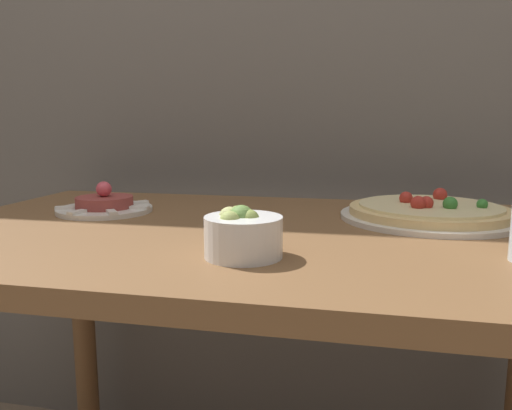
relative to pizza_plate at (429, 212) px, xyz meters
name	(u,v)px	position (x,y,z in m)	size (l,w,h in m)	color
dining_table	(257,285)	(-0.32, -0.15, -0.12)	(1.25, 0.75, 0.75)	brown
pizza_plate	(429,212)	(0.00, 0.00, 0.00)	(0.35, 0.35, 0.05)	silver
tartare_plate	(105,205)	(-0.67, -0.06, 0.00)	(0.20, 0.20, 0.07)	silver
small_bowl	(242,233)	(-0.30, -0.34, 0.02)	(0.11, 0.11, 0.07)	white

